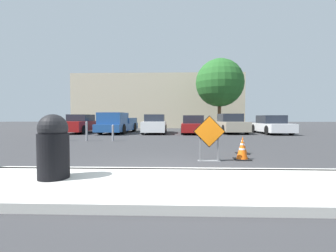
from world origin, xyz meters
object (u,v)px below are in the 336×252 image
Objects in this scene: parked_car_second at (155,125)px; trash_bin at (53,146)px; road_closed_sign at (209,136)px; parked_car_nearest at (81,124)px; traffic_cone_nearest at (242,149)px; bollard_nearest at (113,132)px; bollard_second at (87,131)px; pickup_truck at (117,124)px; parked_car_fifth at (271,125)px; traffic_cone_second at (243,145)px; parked_car_third at (193,125)px; parked_car_fourth at (230,124)px; bollard_third at (61,130)px.

parked_car_second reaches higher than trash_bin.
parked_car_second is 3.59× the size of trash_bin.
parked_car_nearest is (-8.58, 11.41, -0.03)m from road_closed_sign.
bollard_nearest reaches higher than traffic_cone_nearest.
traffic_cone_nearest is 8.41m from bollard_second.
parked_car_second is 6.65m from bollard_second.
road_closed_sign is at bearing 101.98° from parked_car_second.
bollard_nearest is at bearing 128.48° from road_closed_sign.
parked_car_fifth is (12.03, -0.20, -0.08)m from pickup_truck.
traffic_cone_nearest is at bearing -107.10° from traffic_cone_second.
parked_car_fourth is at bearing -168.59° from parked_car_third.
bollard_second is at bearing 24.24° from parked_car_fifth.
road_closed_sign reaches higher than traffic_cone_second.
road_closed_sign is 0.31× the size of parked_car_fifth.
trash_bin reaches higher than traffic_cone_second.
traffic_cone_second is 8.09m from bollard_second.
pickup_truck is at bearing 102.63° from bollard_nearest.
parked_car_nearest is at bearing 130.96° from traffic_cone_nearest.
road_closed_sign is 1.16m from traffic_cone_nearest.
road_closed_sign reaches higher than traffic_cone_nearest.
trash_bin is 8.13m from bollard_second.
pickup_truck is (-6.64, 10.97, 0.42)m from traffic_cone_nearest.
traffic_cone_nearest is 0.15× the size of parked_car_second.
parked_car_fifth is 12.14m from bollard_nearest.
trash_bin reaches higher than bollard_nearest.
pickup_truck is 12.03m from parked_car_fifth.
parked_car_third is 4.09× the size of bollard_third.
pickup_truck is at bearing -0.27° from parked_car_fourth.
traffic_cone_nearest is at bearing 107.36° from parked_car_second.
parked_car_second is at bearing 111.86° from traffic_cone_second.
pickup_truck is at bearing 121.18° from traffic_cone_nearest.
traffic_cone_second is at bearing 110.92° from parked_car_second.
bollard_third is (-10.51, -6.32, -0.15)m from parked_car_fourth.
parked_car_nearest is at bearing 111.33° from trash_bin.
bollard_third is (-1.49, -5.92, -0.16)m from pickup_truck.
traffic_cone_second is at bearing 98.08° from parked_car_third.
pickup_truck is 3.02m from parked_car_second.
parked_car_fifth is at bearing -178.73° from parked_car_third.
pickup_truck is 5.45× the size of bollard_second.
traffic_cone_second is 0.56× the size of bollard_third.
parked_car_second is 4.87× the size of bollard_nearest.
pickup_truck is 1.35× the size of parked_car_fifth.
parked_car_second is 1.01× the size of parked_car_fifth.
bollard_nearest is at bearing 36.55° from parked_car_fourth.
parked_car_second reaches higher than parked_car_fifth.
parked_car_third is 1.00× the size of parked_car_fourth.
parked_car_fifth reaches higher than bollard_third.
bollard_second is at bearing -180.00° from bollard_nearest.
bollard_third is (-2.81, 0.00, 0.10)m from bollard_nearest.
trash_bin is 7.82m from bollard_nearest.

